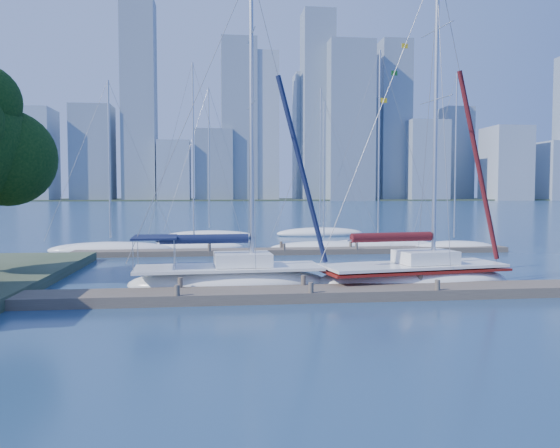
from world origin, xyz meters
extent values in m
plane|color=#18354D|center=(0.00, 0.00, 0.00)|extent=(700.00, 700.00, 0.00)
cube|color=#4F443A|center=(0.00, 0.00, 0.20)|extent=(26.00, 2.00, 0.40)
cube|color=#4F443A|center=(2.00, 16.00, 0.18)|extent=(30.00, 1.80, 0.36)
cube|color=#38472D|center=(0.00, 320.00, 0.00)|extent=(800.00, 100.00, 1.50)
sphere|color=black|center=(-13.45, 6.35, 5.85)|extent=(4.60, 4.60, 4.60)
ellipsoid|color=white|center=(-3.02, 2.42, 0.25)|extent=(8.76, 3.28, 1.51)
cube|color=white|center=(-3.02, 2.42, 0.96)|extent=(8.11, 3.02, 0.12)
cube|color=white|center=(-2.42, 2.45, 1.31)|extent=(2.51, 1.96, 0.55)
cylinder|color=silver|center=(-2.02, 2.48, 7.33)|extent=(0.18, 0.18, 12.65)
cylinder|color=silver|center=(-4.06, 2.37, 2.12)|extent=(4.08, 0.32, 0.10)
cylinder|color=black|center=(-4.06, 2.37, 2.22)|extent=(3.77, 0.61, 0.40)
cube|color=black|center=(-6.12, 2.25, 2.32)|extent=(1.94, 2.49, 0.08)
ellipsoid|color=white|center=(5.13, 2.14, 0.26)|extent=(9.08, 4.19, 1.53)
cube|color=white|center=(5.13, 2.14, 0.97)|extent=(8.41, 3.87, 0.12)
cube|color=white|center=(5.74, 2.23, 1.33)|extent=(2.71, 2.22, 0.56)
cylinder|color=silver|center=(6.14, 2.29, 7.65)|extent=(0.18, 0.18, 13.25)
cylinder|color=silver|center=(4.10, 1.97, 2.15)|extent=(4.11, 0.75, 0.10)
cylinder|color=#450E13|center=(4.10, 1.97, 2.25)|extent=(3.83, 1.00, 0.41)
cube|color=maroon|center=(5.13, 2.14, 0.80)|extent=(8.61, 4.01, 0.10)
ellipsoid|color=white|center=(-10.85, 17.91, 0.21)|extent=(8.86, 4.34, 1.17)
cylinder|color=silver|center=(-10.85, 17.91, 6.49)|extent=(0.13, 0.13, 10.87)
ellipsoid|color=white|center=(-5.14, 18.95, 0.19)|extent=(7.53, 4.07, 1.05)
cylinder|color=silver|center=(-5.14, 18.95, 7.25)|extent=(0.11, 0.11, 12.59)
ellipsoid|color=white|center=(4.25, 17.80, 0.19)|extent=(8.21, 4.24, 1.03)
cylinder|color=silver|center=(4.25, 17.80, 5.85)|extent=(0.11, 0.11, 9.82)
ellipsoid|color=white|center=(8.46, 18.25, 0.22)|extent=(9.05, 2.44, 1.20)
cylinder|color=silver|center=(8.46, 18.25, 7.87)|extent=(0.13, 0.13, 13.56)
ellipsoid|color=white|center=(13.69, 16.71, 0.19)|extent=(6.40, 2.61, 1.06)
cylinder|color=silver|center=(13.69, 16.71, 6.87)|extent=(0.12, 0.12, 11.81)
ellipsoid|color=white|center=(-4.13, 29.40, 0.20)|extent=(8.70, 4.82, 1.11)
cylinder|color=silver|center=(-4.13, 29.40, 7.40)|extent=(0.12, 0.12, 12.77)
ellipsoid|color=white|center=(6.63, 31.46, 0.22)|extent=(8.76, 3.08, 1.21)
cylinder|color=silver|center=(6.63, 31.46, 7.71)|extent=(0.13, 0.13, 13.21)
cube|color=#8691A1|center=(-120.24, 308.29, 21.00)|extent=(15.53, 14.18, 42.00)
cube|color=#7E8FA3|center=(-96.77, 283.96, 24.46)|extent=(15.66, 23.42, 48.93)
cube|color=slate|center=(-69.73, 287.50, 25.89)|extent=(21.81, 17.63, 51.78)
cube|color=#8691A1|center=(-47.55, 309.43, 19.80)|extent=(16.21, 17.61, 39.59)
cube|color=#7E8FA3|center=(-25.94, 284.92, 16.38)|extent=(17.49, 19.81, 32.76)
cube|color=slate|center=(-4.22, 286.68, 19.72)|extent=(20.68, 16.86, 39.45)
cube|color=#8691A1|center=(21.35, 289.48, 41.61)|extent=(21.38, 14.99, 83.22)
cube|color=#7E8FA3|center=(51.90, 304.67, 37.51)|extent=(16.26, 17.46, 75.02)
cube|color=slate|center=(70.99, 278.50, 43.82)|extent=(25.04, 18.95, 87.65)
cube|color=#8691A1|center=(91.42, 294.72, 29.45)|extent=(14.97, 17.11, 58.90)
cube|color=#7E8FA3|center=(115.77, 279.60, 22.63)|extent=(22.32, 18.80, 45.26)
cube|color=slate|center=(147.05, 309.52, 28.86)|extent=(17.87, 17.52, 57.73)
cube|color=#8691A1|center=(164.09, 278.94, 21.21)|extent=(21.98, 23.94, 42.41)
cube|color=#7E8FA3|center=(194.50, 279.05, 17.15)|extent=(15.92, 21.38, 34.30)
cube|color=slate|center=(-45.00, 290.00, 54.88)|extent=(18.05, 18.00, 109.76)
cube|color=slate|center=(10.00, 290.00, 45.13)|extent=(19.77, 18.00, 90.26)
cube|color=slate|center=(55.00, 290.00, 53.52)|extent=(17.78, 18.00, 107.04)
cube|color=slate|center=(100.00, 290.00, 45.96)|extent=(17.40, 18.00, 91.92)
camera|label=1|loc=(-3.58, -21.10, 4.17)|focal=35.00mm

